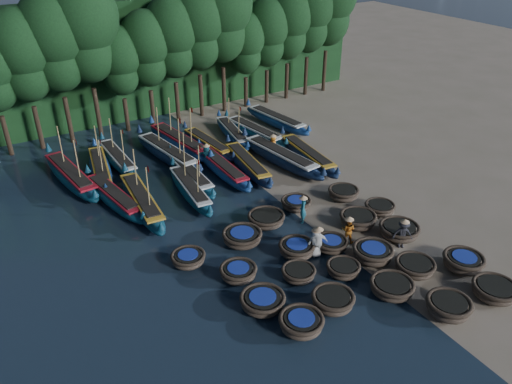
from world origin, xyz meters
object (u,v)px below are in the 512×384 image
long_boat_6 (247,164)px  long_boat_17 (277,120)px  long_boat_1 (114,197)px  long_boat_8 (307,155)px  long_boat_16 (255,132)px  coracle_23 (296,203)px  coracle_8 (415,266)px  fisherman_3 (403,234)px  long_boat_11 (118,159)px  fisherman_2 (348,229)px  coracle_12 (343,269)px  coracle_19 (380,208)px  coracle_20 (188,258)px  long_boat_7 (281,157)px  coracle_10 (263,301)px  coracle_21 (242,237)px  coracle_16 (297,249)px  coracle_24 (343,193)px  coracle_17 (331,244)px  coracle_6 (333,300)px  coracle_11 (299,273)px  long_boat_3 (190,189)px  fisherman_1 (303,208)px  long_boat_4 (190,175)px  fisherman_6 (273,145)px  long_boat_10 (100,169)px  coracle_5 (301,323)px  long_boat_15 (232,133)px  coracle_13 (373,253)px  coracle_4 (495,290)px  long_boat_5 (222,168)px  long_boat_13 (179,142)px  coracle_22 (266,219)px  long_boat_9 (71,176)px  coracle_3 (448,307)px  long_boat_2 (142,201)px  long_boat_12 (168,153)px  fisherman_5 (207,156)px  coracle_15 (238,272)px  fisherman_4 (318,242)px  long_boat_14 (208,144)px  coracle_7 (392,287)px

long_boat_6 → long_boat_17: bearing=49.7°
long_boat_1 → long_boat_8: long_boat_8 is taller
long_boat_16 → coracle_23: bearing=-116.5°
coracle_8 → fisherman_3: (1.06, 2.00, 0.49)m
long_boat_11 → fisherman_2: (8.07, -16.13, 0.32)m
coracle_12 → coracle_19: coracle_19 is taller
long_boat_16 → coracle_20: bearing=-141.4°
long_boat_7 → fisherman_3: (0.04, -12.03, 0.29)m
coracle_10 → coracle_21: coracle_21 is taller
coracle_16 → coracle_24: bearing=29.4°
long_boat_17 → coracle_17: bearing=-121.8°
coracle_6 → coracle_11: coracle_6 is taller
long_boat_3 → coracle_21: bearing=-82.6°
coracle_8 → fisherman_1: fisherman_1 is taller
long_boat_4 → long_boat_6: size_ratio=0.97×
fisherman_6 → coracle_8: bearing=33.9°
long_boat_1 → long_boat_10: 4.38m
coracle_5 → coracle_17: bearing=39.6°
long_boat_16 → long_boat_15: bearing=142.8°
coracle_13 → coracle_4: bearing=-59.8°
coracle_5 → long_boat_5: 15.56m
long_boat_11 → fisherman_1: bearing=-62.8°
long_boat_13 → fisherman_3: 19.09m
coracle_22 → long_boat_15: long_boat_15 is taller
long_boat_3 → coracle_20: bearing=-110.3°
long_boat_9 → coracle_3: bearing=-69.1°
long_boat_2 → long_boat_4: (4.10, 1.79, -0.06)m
long_boat_5 → long_boat_12: 4.76m
long_boat_15 → fisherman_5: (-4.06, -3.59, 0.40)m
long_boat_1 → coracle_15: bearing=-82.5°
long_boat_11 → long_boat_15: size_ratio=1.06×
coracle_3 → coracle_21: size_ratio=0.86×
coracle_17 → fisherman_4: fisherman_4 is taller
coracle_19 → fisherman_1: 4.96m
long_boat_14 → long_boat_5: bearing=-108.9°
coracle_12 → coracle_15: bearing=152.5°
coracle_13 → long_boat_5: (-2.27, 12.86, 0.05)m
coracle_6 → coracle_17: bearing=52.3°
coracle_5 → coracle_10: bearing=108.7°
coracle_12 → coracle_17: bearing=67.7°
coracle_16 → coracle_19: (6.85, 0.89, -0.07)m
coracle_21 → long_boat_4: long_boat_4 is taller
coracle_6 → coracle_20: size_ratio=1.06×
coracle_6 → fisherman_5: fisherman_5 is taller
long_boat_5 → fisherman_6: fisherman_6 is taller
fisherman_2 → fisherman_3: size_ratio=0.91×
long_boat_10 → long_boat_17: long_boat_10 is taller
fisherman_4 → coracle_10: bearing=43.5°
coracle_7 → fisherman_4: fisherman_4 is taller
coracle_4 → long_boat_9: (-14.71, 22.22, 0.17)m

